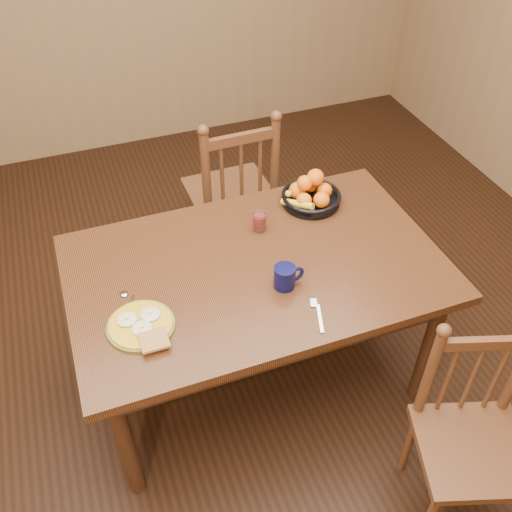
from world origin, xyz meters
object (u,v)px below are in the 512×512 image
object	(u,v)px
chair_near	(471,438)
fruit_bowl	(311,194)
chair_far	(232,194)
dining_table	(256,279)
coffee_mug	(286,277)
breakfast_plate	(142,325)

from	to	relation	value
chair_near	fruit_bowl	distance (m)	1.28
chair_far	fruit_bowl	xyz separation A→B (m)	(0.23, -0.53, 0.30)
dining_table	chair_far	xyz separation A→B (m)	(0.17, 0.85, -0.16)
chair_near	chair_far	bearing A→B (deg)	120.14
coffee_mug	fruit_bowl	bearing A→B (deg)	55.60
coffee_mug	chair_far	bearing A→B (deg)	84.10
coffee_mug	fruit_bowl	world-z (taller)	fruit_bowl
dining_table	chair_near	size ratio (longest dim) A/B	1.75
chair_far	chair_near	xyz separation A→B (m)	(0.37, -1.75, -0.06)
dining_table	coffee_mug	bearing A→B (deg)	-66.86
dining_table	breakfast_plate	xyz separation A→B (m)	(-0.53, -0.18, 0.10)
chair_near	coffee_mug	xyz separation A→B (m)	(-0.48, 0.73, 0.36)
chair_near	coffee_mug	distance (m)	0.94
chair_far	breakfast_plate	bearing A→B (deg)	54.50
dining_table	coffee_mug	size ratio (longest dim) A/B	11.96
breakfast_plate	fruit_bowl	distance (m)	1.07
chair_far	chair_near	world-z (taller)	chair_far
dining_table	fruit_bowl	bearing A→B (deg)	39.02
breakfast_plate	coffee_mug	bearing A→B (deg)	1.83
fruit_bowl	dining_table	bearing A→B (deg)	-140.98
fruit_bowl	chair_near	bearing A→B (deg)	-83.21
chair_far	chair_near	bearing A→B (deg)	100.97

